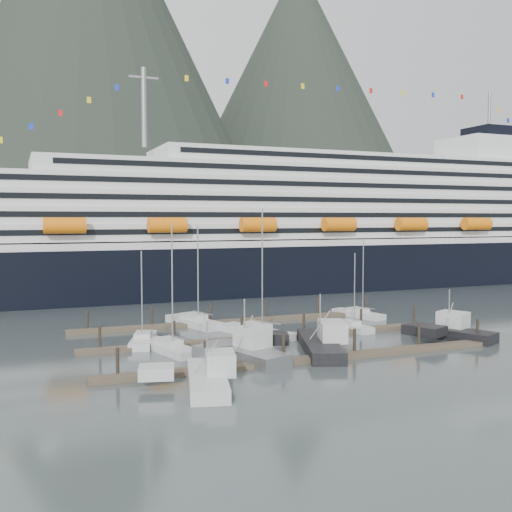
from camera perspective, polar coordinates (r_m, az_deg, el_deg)
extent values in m
plane|color=#485455|center=(78.02, 5.28, -8.03)|extent=(1600.00, 1600.00, 0.00)
cone|color=black|center=(653.32, -15.52, 18.03)|extent=(400.00, 400.00, 420.00)
cone|color=black|center=(777.74, 3.96, 13.90)|extent=(360.00, 360.00, 360.00)
cube|color=black|center=(137.29, 4.01, -1.31)|extent=(210.00, 28.00, 12.00)
cube|color=silver|center=(136.89, 4.03, 1.40)|extent=(205.80, 27.44, 1.50)
cube|color=silver|center=(139.09, 5.88, 2.50)|extent=(185.00, 26.00, 3.20)
cube|color=black|center=(127.70, 8.63, 2.46)|extent=(175.75, 0.20, 1.00)
cube|color=silver|center=(140.01, 6.62, 3.81)|extent=(180.00, 25.00, 3.20)
cube|color=black|center=(129.14, 9.30, 3.88)|extent=(171.00, 0.20, 1.00)
cube|color=silver|center=(141.03, 7.34, 5.11)|extent=(172.00, 24.00, 3.20)
cube|color=black|center=(130.68, 9.95, 5.27)|extent=(163.40, 0.20, 1.00)
cube|color=silver|center=(142.15, 8.06, 6.38)|extent=(160.00, 23.00, 3.20)
cube|color=black|center=(132.30, 10.59, 6.63)|extent=(152.00, 0.20, 1.00)
cube|color=silver|center=(143.34, 8.77, 7.59)|extent=(140.00, 22.00, 3.00)
cube|color=black|center=(134.01, 11.21, 7.91)|extent=(133.00, 0.20, 1.00)
cube|color=silver|center=(144.61, 9.47, 8.74)|extent=(95.00, 20.00, 3.00)
cube|color=black|center=(136.20, 11.71, 9.10)|extent=(90.25, 0.20, 1.00)
cube|color=silver|center=(169.31, 21.26, 9.31)|extent=(22.00, 16.00, 6.00)
cube|color=black|center=(169.84, 21.29, 10.82)|extent=(10.00, 10.00, 3.00)
cylinder|color=gray|center=(127.41, -10.63, 13.75)|extent=(1.00, 1.00, 16.00)
cylinder|color=gray|center=(170.64, 21.34, 12.66)|extent=(0.80, 0.80, 10.00)
cylinder|color=orange|center=(108.16, -17.75, 2.78)|extent=(7.00, 2.80, 2.80)
cylinder|color=orange|center=(110.98, -8.44, 2.93)|extent=(7.00, 2.80, 2.80)
cylinder|color=orange|center=(116.55, 0.21, 3.00)|extent=(7.00, 2.80, 2.80)
cylinder|color=orange|center=(124.49, 7.91, 3.00)|extent=(7.00, 2.80, 2.80)
cylinder|color=orange|center=(134.39, 14.58, 2.96)|extent=(7.00, 2.80, 2.80)
cylinder|color=orange|center=(145.84, 20.27, 2.90)|extent=(7.00, 2.80, 2.80)
cube|color=#483B2E|center=(67.04, 5.41, -9.75)|extent=(48.00, 2.00, 0.50)
cylinder|color=black|center=(61.34, -13.05, -9.98)|extent=(0.36, 0.36, 3.20)
cylinder|color=black|center=(63.32, -4.87, -9.47)|extent=(0.36, 0.36, 3.20)
cylinder|color=black|center=(66.46, 2.65, -8.84)|extent=(0.36, 0.36, 3.20)
cylinder|color=black|center=(70.62, 9.37, -8.14)|extent=(0.36, 0.36, 3.20)
cylinder|color=black|center=(75.63, 15.25, -7.44)|extent=(0.36, 0.36, 3.20)
cylinder|color=black|center=(81.33, 20.33, -6.76)|extent=(0.36, 0.36, 3.20)
cube|color=#483B2E|center=(78.54, 0.99, -7.75)|extent=(48.00, 2.00, 0.50)
cylinder|color=black|center=(73.92, -14.65, -7.68)|extent=(0.36, 0.36, 3.20)
cylinder|color=black|center=(75.57, -7.81, -7.35)|extent=(0.36, 0.36, 3.20)
cylinder|color=black|center=(78.22, -1.36, -6.94)|extent=(0.36, 0.36, 3.20)
cylinder|color=black|center=(81.79, 4.59, -6.49)|extent=(0.36, 0.36, 3.20)
cylinder|color=black|center=(86.15, 9.97, -6.02)|extent=(0.36, 0.36, 3.20)
cylinder|color=black|center=(91.19, 14.80, -5.55)|extent=(0.36, 0.36, 3.20)
cube|color=#483B2E|center=(90.44, -2.25, -6.25)|extent=(48.00, 2.00, 0.50)
cylinder|color=black|center=(86.62, -15.77, -6.05)|extent=(0.36, 0.36, 3.20)
cylinder|color=black|center=(88.03, -9.91, -5.81)|extent=(0.36, 0.36, 3.20)
cylinder|color=black|center=(90.32, -4.29, -5.53)|extent=(0.36, 0.36, 3.20)
cylinder|color=black|center=(93.43, 0.99, -5.21)|extent=(0.36, 0.36, 3.20)
cylinder|color=black|center=(97.27, 5.89, -4.88)|extent=(0.36, 0.36, 3.20)
cylinder|color=black|center=(101.76, 10.39, -4.55)|extent=(0.36, 0.36, 3.20)
cube|color=#AFAFAF|center=(76.83, -10.68, -8.07)|extent=(5.24, 9.24, 1.38)
cube|color=#AFAFAF|center=(76.66, -10.69, -7.42)|extent=(2.86, 3.57, 0.79)
cylinder|color=gray|center=(74.97, -10.82, -3.66)|extent=(0.16, 0.16, 10.85)
cube|color=#AFAFAF|center=(71.96, -8.33, -8.84)|extent=(5.23, 10.62, 1.44)
cube|color=#AFAFAF|center=(71.77, -8.34, -8.12)|extent=(2.91, 4.01, 0.82)
cylinder|color=gray|center=(69.80, -7.98, -2.70)|extent=(0.16, 0.16, 14.33)
cube|color=#AFAFAF|center=(80.91, 0.00, -7.42)|extent=(7.13, 12.23, 1.53)
cube|color=#AFAFAF|center=(80.72, 0.00, -6.71)|extent=(3.60, 4.73, 0.88)
cylinder|color=gray|center=(78.84, 0.60, -1.29)|extent=(0.18, 0.18, 16.02)
cube|color=#AFAFAF|center=(88.64, -5.93, -6.47)|extent=(6.16, 11.86, 1.61)
cube|color=#AFAFAF|center=(88.46, -5.93, -5.78)|extent=(3.35, 4.51, 0.92)
cylinder|color=gray|center=(86.68, -5.55, -1.62)|extent=(0.18, 0.18, 13.63)
cube|color=#AFAFAF|center=(97.32, 9.70, -5.60)|extent=(4.85, 9.87, 1.28)
cube|color=#AFAFAF|center=(97.20, 9.70, -5.13)|extent=(2.66, 3.72, 0.73)
cylinder|color=gray|center=(95.86, 10.16, -1.79)|extent=(0.15, 0.15, 11.97)
cube|color=#AFAFAF|center=(86.07, 9.00, -6.79)|extent=(3.14, 8.14, 1.24)
cube|color=#AFAFAF|center=(85.93, 9.01, -6.29)|extent=(2.05, 2.95, 0.71)
cylinder|color=gray|center=(84.62, 9.37, -3.14)|extent=(0.14, 0.14, 10.12)
cube|color=#AFAFAF|center=(57.44, -4.68, -11.92)|extent=(6.37, 12.80, 1.90)
cube|color=#AFAFAF|center=(57.10, -9.47, -10.84)|extent=(3.80, 3.43, 1.14)
cube|color=#AFAFAF|center=(57.05, -3.43, -10.12)|extent=(3.49, 4.24, 2.09)
cube|color=black|center=(56.88, -3.43, -9.38)|extent=(3.25, 3.96, 0.47)
cylinder|color=gray|center=(56.62, -4.70, -8.56)|extent=(0.15, 0.15, 4.74)
cube|color=gray|center=(67.23, -1.10, -9.61)|extent=(7.22, 12.19, 2.11)
cube|color=gray|center=(64.32, -4.19, -9.00)|extent=(4.20, 3.54, 1.26)
cube|color=#AFAFAF|center=(67.51, -0.34, -7.75)|extent=(3.89, 4.22, 2.32)
cube|color=black|center=(67.35, -0.34, -7.05)|extent=(3.61, 3.94, 0.53)
cylinder|color=gray|center=(66.46, -1.11, -6.36)|extent=(0.17, 0.17, 5.27)
cube|color=black|center=(71.96, 6.10, -8.75)|extent=(8.52, 15.14, 2.10)
cube|color=black|center=(71.08, 1.60, -7.78)|extent=(4.46, 4.25, 1.26)
cube|color=#AFAFAF|center=(71.77, 7.28, -7.10)|extent=(4.26, 5.15, 2.31)
cube|color=black|center=(71.62, 7.29, -6.44)|extent=(3.96, 4.80, 0.53)
cylinder|color=gray|center=(71.23, 6.12, -5.72)|extent=(0.17, 0.17, 5.26)
cube|color=black|center=(83.07, 17.87, -7.23)|extent=(8.13, 12.36, 1.99)
cube|color=black|center=(78.85, 16.42, -6.86)|extent=(4.16, 3.78, 1.19)
cube|color=#AFAFAF|center=(83.80, 18.25, -5.80)|extent=(4.00, 4.41, 2.19)
cube|color=black|center=(83.67, 18.26, -5.26)|extent=(3.72, 4.11, 0.50)
cylinder|color=gray|center=(82.48, 17.91, -4.75)|extent=(0.16, 0.16, 4.98)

